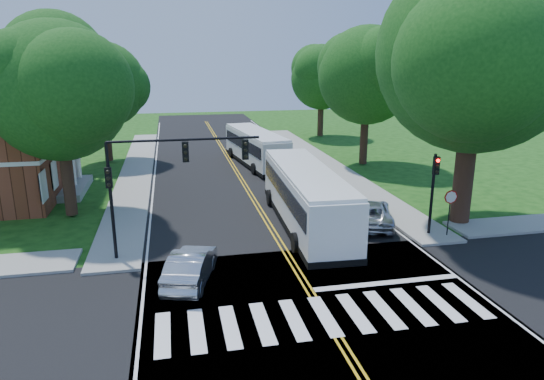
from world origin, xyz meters
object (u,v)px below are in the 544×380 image
object	(u,v)px
bus_lead	(306,196)
hatchback	(191,266)
signal_ne	(434,183)
suv	(370,213)
dark_sedan	(329,185)
bus_follow	(256,147)
signal_nw	(161,170)

from	to	relation	value
bus_lead	hatchback	xyz separation A→B (m)	(-6.85, -6.06, -1.03)
bus_lead	signal_ne	bearing A→B (deg)	155.88
suv	dark_sedan	xyz separation A→B (m)	(-0.15, 7.01, -0.15)
signal_ne	bus_follow	size ratio (longest dim) A/B	0.37
suv	dark_sedan	world-z (taller)	suv
bus_lead	suv	distance (m)	3.89
signal_nw	hatchback	size ratio (longest dim) A/B	1.61
signal_nw	bus_follow	xyz separation A→B (m)	(7.94, 19.71, -2.76)
signal_ne	dark_sedan	xyz separation A→B (m)	(-2.62, 9.40, -2.38)
bus_follow	hatchback	size ratio (longest dim) A/B	2.69
hatchback	suv	size ratio (longest dim) A/B	0.86
signal_nw	suv	bearing A→B (deg)	11.71
signal_ne	bus_follow	xyz separation A→B (m)	(-6.12, 19.70, -1.35)
bus_lead	bus_follow	world-z (taller)	bus_lead
bus_lead	bus_follow	xyz separation A→B (m)	(0.03, 16.62, -0.15)
bus_lead	suv	xyz separation A→B (m)	(3.68, -0.69, -1.04)
dark_sedan	suv	bearing A→B (deg)	92.59
signal_nw	signal_ne	distance (m)	14.13
suv	signal_nw	bearing A→B (deg)	30.79
signal_ne	hatchback	world-z (taller)	signal_ne
bus_follow	suv	world-z (taller)	bus_follow
bus_follow	hatchback	xyz separation A→B (m)	(-6.88, -22.69, -0.87)
signal_nw	bus_lead	bearing A→B (deg)	21.35
signal_ne	dark_sedan	distance (m)	10.05
signal_nw	bus_follow	distance (m)	21.43
dark_sedan	signal_ne	bearing A→B (deg)	106.93
bus_lead	suv	world-z (taller)	bus_lead
signal_nw	bus_follow	bearing A→B (deg)	68.06
signal_nw	dark_sedan	distance (m)	15.29
bus_lead	bus_follow	size ratio (longest dim) A/B	1.08
signal_ne	bus_follow	world-z (taller)	signal_ne
hatchback	suv	distance (m)	11.82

